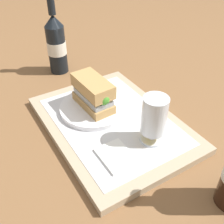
{
  "coord_description": "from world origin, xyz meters",
  "views": [
    {
      "loc": [
        0.48,
        -0.29,
        0.48
      ],
      "look_at": [
        0.0,
        0.0,
        0.05
      ],
      "focal_mm": 43.3,
      "sensor_mm": 36.0,
      "label": 1
    }
  ],
  "objects_px": {
    "sandwich": "(94,93)",
    "second_bottle": "(57,44)",
    "plate": "(94,108)",
    "beer_glass": "(154,118)"
  },
  "relations": [
    {
      "from": "sandwich",
      "to": "second_bottle",
      "type": "relative_size",
      "value": 0.51
    },
    {
      "from": "second_bottle",
      "to": "sandwich",
      "type": "bearing_deg",
      "value": -4.17
    },
    {
      "from": "plate",
      "to": "second_bottle",
      "type": "distance_m",
      "value": 0.31
    },
    {
      "from": "plate",
      "to": "beer_glass",
      "type": "bearing_deg",
      "value": 18.8
    },
    {
      "from": "sandwich",
      "to": "second_bottle",
      "type": "distance_m",
      "value": 0.3
    },
    {
      "from": "beer_glass",
      "to": "second_bottle",
      "type": "bearing_deg",
      "value": -175.2
    },
    {
      "from": "beer_glass",
      "to": "sandwich",
      "type": "bearing_deg",
      "value": -160.92
    },
    {
      "from": "sandwich",
      "to": "second_bottle",
      "type": "height_order",
      "value": "second_bottle"
    },
    {
      "from": "plate",
      "to": "sandwich",
      "type": "relative_size",
      "value": 1.41
    },
    {
      "from": "beer_glass",
      "to": "second_bottle",
      "type": "distance_m",
      "value": 0.48
    }
  ]
}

